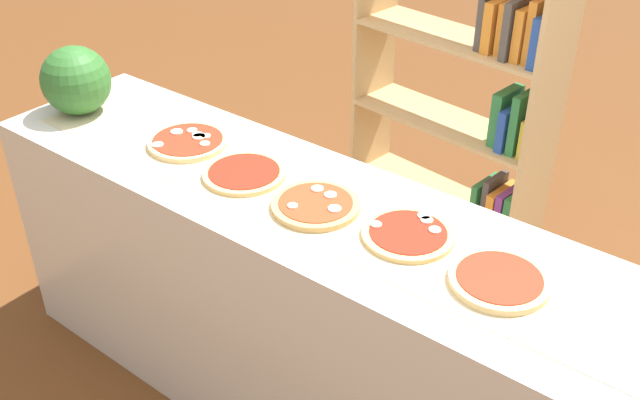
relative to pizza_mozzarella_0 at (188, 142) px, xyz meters
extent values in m
cube|color=beige|center=(0.62, -0.02, -0.49)|extent=(2.63, 0.61, 0.95)
cube|color=beige|center=(0.62, -0.02, -0.01)|extent=(2.40, 0.38, 0.00)
cylinder|color=#E5C17F|center=(0.00, 0.00, 0.00)|extent=(0.29, 0.29, 0.02)
cylinder|color=red|center=(0.00, 0.00, 0.01)|extent=(0.25, 0.25, 0.00)
cylinder|color=#EFE5CC|center=(-0.03, 0.05, 0.01)|extent=(0.04, 0.04, 0.00)
cylinder|color=#EFE5CC|center=(0.01, 0.04, 0.01)|extent=(0.04, 0.04, 0.00)
cylinder|color=#EFE5CC|center=(0.04, 0.05, 0.01)|extent=(0.04, 0.04, 0.00)
cylinder|color=#EFE5CC|center=(-0.07, 0.01, 0.01)|extent=(0.04, 0.04, 0.00)
cylinder|color=#EFE5CC|center=(0.02, 0.03, 0.01)|extent=(0.05, 0.05, 0.00)
cylinder|color=#EFE5CC|center=(-0.05, -0.10, 0.01)|extent=(0.04, 0.04, 0.00)
cylinder|color=#EFE5CC|center=(0.08, 0.01, 0.01)|extent=(0.04, 0.04, 0.00)
cylinder|color=#DBB26B|center=(0.31, -0.04, 0.00)|extent=(0.28, 0.28, 0.02)
cylinder|color=#AD2314|center=(0.31, -0.04, 0.01)|extent=(0.24, 0.24, 0.00)
cylinder|color=tan|center=(0.62, -0.05, 0.00)|extent=(0.28, 0.28, 0.02)
cylinder|color=red|center=(0.62, -0.05, 0.01)|extent=(0.23, 0.23, 0.00)
cylinder|color=#EFE5CC|center=(0.63, 0.01, 0.01)|extent=(0.04, 0.04, 0.00)
cylinder|color=#EFE5CC|center=(0.69, -0.04, 0.01)|extent=(0.04, 0.04, 0.00)
cylinder|color=#EFE5CC|center=(0.58, 0.02, 0.01)|extent=(0.04, 0.04, 0.00)
cylinder|color=#EFE5CC|center=(0.58, -0.11, 0.01)|extent=(0.03, 0.03, 0.00)
cylinder|color=#DBB26B|center=(0.93, 0.00, 0.00)|extent=(0.28, 0.28, 0.02)
cylinder|color=#AD2314|center=(0.93, 0.00, 0.01)|extent=(0.23, 0.23, 0.00)
cylinder|color=#EFE5CC|center=(0.92, 0.10, 0.01)|extent=(0.04, 0.04, 0.00)
cylinder|color=#EFE5CC|center=(0.98, 0.05, 0.01)|extent=(0.04, 0.04, 0.00)
cylinder|color=#EFE5CC|center=(0.83, -0.03, 0.01)|extent=(0.03, 0.03, 0.00)
cylinder|color=#EFE5CC|center=(0.94, 0.08, 0.01)|extent=(0.04, 0.04, 0.00)
cylinder|color=#E5C17F|center=(1.24, -0.03, 0.00)|extent=(0.27, 0.27, 0.02)
cylinder|color=red|center=(1.24, -0.03, 0.01)|extent=(0.23, 0.23, 0.00)
sphere|color=#2D6628|center=(-0.52, -0.07, 0.12)|extent=(0.26, 0.26, 0.26)
cube|color=tan|center=(0.91, 1.01, -0.20)|extent=(0.05, 0.27, 1.53)
cube|color=tan|center=(0.04, 1.12, -0.20)|extent=(0.05, 0.27, 1.53)
cube|color=tan|center=(0.48, 1.06, -0.95)|extent=(0.88, 0.37, 0.02)
cube|color=#B22823|center=(0.88, 1.02, -0.85)|extent=(0.06, 0.23, 0.19)
cube|color=#2D753D|center=(0.83, 1.02, -0.83)|extent=(0.07, 0.23, 0.22)
cube|color=silver|center=(0.79, 1.03, -0.82)|extent=(0.06, 0.21, 0.25)
cube|color=tan|center=(0.48, 1.06, -0.57)|extent=(0.88, 0.37, 0.02)
cube|color=#2D753D|center=(0.87, 1.02, -0.47)|extent=(0.07, 0.21, 0.19)
cube|color=#753384|center=(0.83, 1.02, -0.47)|extent=(0.06, 0.20, 0.18)
cube|color=orange|center=(0.78, 1.03, -0.48)|extent=(0.06, 0.20, 0.17)
cube|color=#47423D|center=(0.74, 1.03, -0.46)|extent=(0.05, 0.16, 0.21)
cube|color=#2D753D|center=(0.70, 1.04, -0.48)|extent=(0.05, 0.18, 0.17)
cube|color=tan|center=(0.48, 1.06, -0.20)|extent=(0.88, 0.37, 0.02)
cube|color=gold|center=(0.88, 1.02, -0.11)|extent=(0.05, 0.19, 0.16)
cube|color=#2D753D|center=(0.83, 1.02, -0.06)|extent=(0.06, 0.20, 0.25)
cube|color=#234799|center=(0.79, 1.03, -0.10)|extent=(0.06, 0.22, 0.18)
cube|color=#2D753D|center=(0.74, 1.03, -0.07)|extent=(0.06, 0.17, 0.23)
cube|color=tan|center=(0.48, 1.06, 0.18)|extent=(0.88, 0.37, 0.02)
cube|color=#234799|center=(0.87, 1.02, 0.29)|extent=(0.06, 0.23, 0.19)
cube|color=orange|center=(0.83, 1.02, 0.31)|extent=(0.05, 0.17, 0.24)
cube|color=orange|center=(0.79, 1.03, 0.29)|extent=(0.06, 0.19, 0.20)
cube|color=#47423D|center=(0.75, 1.03, 0.30)|extent=(0.06, 0.23, 0.22)
cube|color=orange|center=(0.71, 1.04, 0.29)|extent=(0.05, 0.17, 0.20)
cube|color=orange|center=(0.67, 1.04, 0.29)|extent=(0.06, 0.20, 0.20)
cube|color=#47423D|center=(0.63, 1.05, 0.30)|extent=(0.05, 0.18, 0.22)
camera|label=1|loc=(1.81, -1.56, 1.25)|focal=41.61mm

